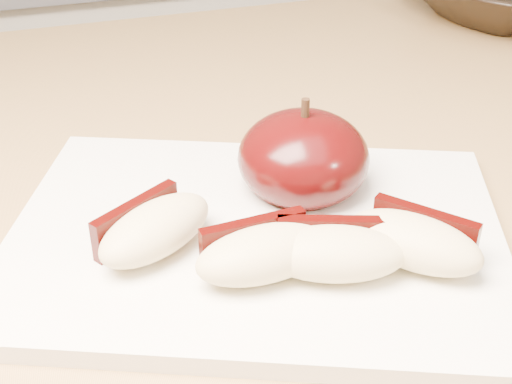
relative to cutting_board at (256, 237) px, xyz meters
name	(u,v)px	position (x,y,z in m)	size (l,w,h in m)	color
back_cabinet	(80,192)	(-0.06, 0.80, -0.43)	(2.40, 0.62, 0.94)	silver
cutting_board	(256,237)	(0.00, 0.00, 0.00)	(0.28, 0.20, 0.01)	white
apple_half	(303,158)	(0.04, 0.04, 0.03)	(0.10, 0.10, 0.07)	black
apple_wedge_a	(153,228)	(-0.06, 0.00, 0.02)	(0.08, 0.07, 0.03)	beige
apple_wedge_b	(263,252)	(-0.01, -0.04, 0.02)	(0.08, 0.04, 0.03)	beige
apple_wedge_c	(334,252)	(0.03, -0.05, 0.02)	(0.08, 0.06, 0.03)	beige
apple_wedge_d	(415,240)	(0.07, -0.05, 0.02)	(0.07, 0.08, 0.03)	beige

